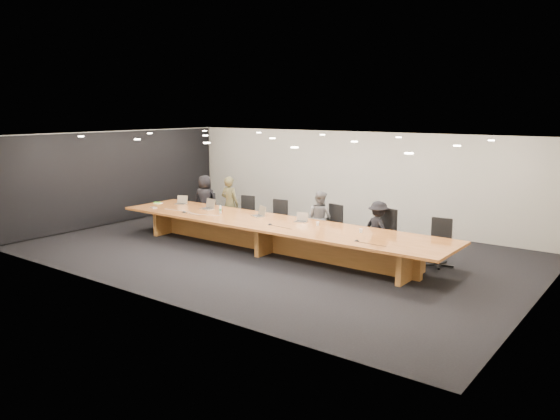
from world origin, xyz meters
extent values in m
plane|color=black|center=(0.00, 0.00, 0.00)|extent=(12.00, 12.00, 0.00)
cube|color=silver|center=(0.00, 4.00, 1.40)|extent=(12.00, 0.02, 2.80)
cube|color=black|center=(-5.94, 0.00, 1.37)|extent=(0.08, 7.84, 2.74)
cube|color=brown|center=(0.00, 0.00, 0.72)|extent=(9.00, 1.80, 0.06)
cube|color=brown|center=(0.00, 0.00, 0.34)|extent=(7.65, 0.15, 0.69)
cube|color=brown|center=(-3.60, 0.00, 0.34)|extent=(0.12, 1.26, 0.69)
cube|color=brown|center=(0.00, 0.00, 0.34)|extent=(0.12, 1.26, 0.69)
cube|color=brown|center=(3.60, 0.00, 0.34)|extent=(0.12, 1.26, 0.69)
imported|color=black|center=(-3.54, 1.28, 0.76)|extent=(0.86, 0.72, 1.52)
imported|color=#3E3B22|center=(-2.42, 1.13, 0.79)|extent=(0.60, 0.42, 1.57)
imported|color=#5B5B5E|center=(0.56, 1.24, 0.71)|extent=(0.74, 0.61, 1.41)
imported|color=black|center=(2.24, 1.18, 0.66)|extent=(0.98, 0.78, 1.33)
cylinder|color=silver|center=(-1.77, 0.05, 0.85)|extent=(0.07, 0.07, 0.20)
cylinder|color=maroon|center=(-1.88, 0.19, 0.80)|extent=(0.10, 0.10, 0.10)
cone|color=silver|center=(1.10, 0.31, 0.79)|extent=(0.09, 0.09, 0.09)
cone|color=silver|center=(2.29, 0.24, 0.79)|extent=(0.09, 0.09, 0.09)
cube|color=white|center=(-4.25, 0.08, 0.76)|extent=(0.24, 0.20, 0.01)
cube|color=#53BF33|center=(-4.27, 0.06, 0.78)|extent=(0.21, 0.17, 0.03)
cube|color=silver|center=(-3.80, -0.48, 0.76)|extent=(0.20, 0.16, 0.03)
cone|color=black|center=(-2.63, -0.45, 0.77)|extent=(0.16, 0.16, 0.03)
cone|color=black|center=(0.15, -0.30, 0.76)|extent=(0.13, 0.13, 0.03)
cone|color=black|center=(2.59, -0.50, 0.76)|extent=(0.12, 0.12, 0.03)
camera|label=1|loc=(7.92, -10.27, 3.46)|focal=35.00mm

